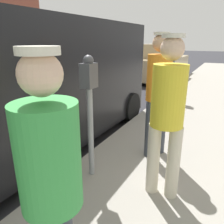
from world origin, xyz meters
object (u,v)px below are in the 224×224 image
object	(u,v)px
parking_meter_far	(174,64)
pedestrian_in_green	(51,181)
parking_meter_near	(89,98)
parked_van	(27,83)
pedestrian_in_yellow	(167,110)
pedestrian_in_orange	(158,89)
parked_sedan_ahead	(160,64)

from	to	relation	value
parking_meter_far	pedestrian_in_green	distance (m)	5.68
parking_meter_near	parked_van	world-z (taller)	parked_van
parking_meter_near	pedestrian_in_yellow	distance (m)	0.91
pedestrian_in_green	parked_van	size ratio (longest dim) A/B	0.31
pedestrian_in_orange	parking_meter_far	bearing A→B (deg)	99.30
parking_meter_far	parked_van	bearing A→B (deg)	-110.98
pedestrian_in_yellow	parked_sedan_ahead	bearing A→B (deg)	106.40
parking_meter_near	parking_meter_far	world-z (taller)	same
pedestrian_in_yellow	pedestrian_in_orange	distance (m)	0.92
parking_meter_near	pedestrian_in_yellow	xyz separation A→B (m)	(0.91, 0.05, -0.03)
parking_meter_near	parked_sedan_ahead	size ratio (longest dim) A/B	0.34
pedestrian_in_green	parked_sedan_ahead	world-z (taller)	pedestrian_in_green
pedestrian_in_green	pedestrian_in_yellow	size ratio (longest dim) A/B	0.95
parking_meter_far	pedestrian_in_orange	size ratio (longest dim) A/B	0.86
parking_meter_far	parked_sedan_ahead	size ratio (longest dim) A/B	0.34
parked_van	parking_meter_far	bearing A→B (deg)	69.02
parking_meter_far	pedestrian_in_yellow	size ratio (longest dim) A/B	0.88
parking_meter_far	pedestrian_in_orange	xyz separation A→B (m)	(0.56, -3.41, -0.01)
pedestrian_in_yellow	pedestrian_in_orange	bearing A→B (deg)	112.34
parking_meter_near	parking_meter_far	distance (m)	4.32
pedestrian_in_orange	pedestrian_in_green	bearing A→B (deg)	-88.23
parking_meter_far	pedestrian_in_green	xyz separation A→B (m)	(0.63, -5.65, -0.09)
parking_meter_far	pedestrian_in_orange	bearing A→B (deg)	-80.70
pedestrian_in_yellow	pedestrian_in_green	bearing A→B (deg)	-101.49
parking_meter_near	parking_meter_far	bearing A→B (deg)	90.00
parking_meter_far	pedestrian_in_green	world-z (taller)	pedestrian_in_green
parking_meter_near	pedestrian_in_green	world-z (taller)	pedestrian_in_green
parking_meter_near	parked_sedan_ahead	bearing A→B (deg)	100.45
pedestrian_in_green	parked_van	world-z (taller)	parked_van
parking_meter_near	pedestrian_in_orange	distance (m)	1.06
pedestrian_in_yellow	parked_sedan_ahead	distance (m)	8.73
pedestrian_in_green	pedestrian_in_yellow	bearing A→B (deg)	78.51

